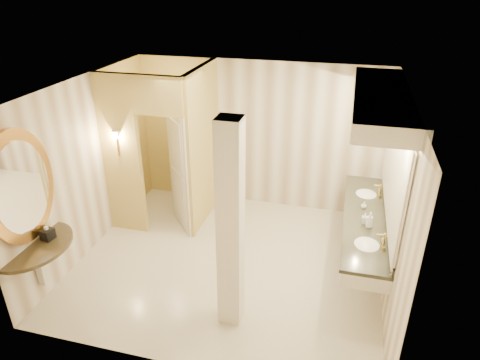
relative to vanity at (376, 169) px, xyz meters
name	(u,v)px	position (x,y,z in m)	size (l,w,h in m)	color
floor	(229,262)	(-1.98, -0.40, -1.63)	(4.50, 4.50, 0.00)	beige
ceiling	(227,89)	(-1.98, -0.40, 1.07)	(4.50, 4.50, 0.00)	silver
wall_back	(258,136)	(-1.98, 1.60, -0.28)	(4.50, 0.02, 2.70)	silver
wall_front	(173,271)	(-1.98, -2.40, -0.28)	(4.50, 0.02, 2.70)	silver
wall_left	(86,167)	(-4.23, -0.40, -0.28)	(0.02, 4.00, 2.70)	silver
wall_right	(395,203)	(0.27, -0.40, -0.28)	(0.02, 4.00, 2.70)	silver
toilet_closet	(178,149)	(-3.12, 0.56, -0.24)	(1.50, 1.55, 2.70)	tan
wall_sconce	(116,136)	(-3.90, 0.03, 0.10)	(0.14, 0.14, 0.42)	#B38C39
vanity	(376,169)	(0.00, 0.00, 0.00)	(0.75, 2.84, 2.09)	silver
console_shelf	(25,213)	(-4.19, -1.80, -0.28)	(1.14, 1.14, 2.02)	black
pillar	(230,229)	(-1.63, -1.51, -0.28)	(0.28, 0.28, 2.70)	silver
tissue_box	(47,234)	(-4.09, -1.64, -0.68)	(0.15, 0.15, 0.15)	black
toilet	(193,188)	(-3.09, 1.09, -1.24)	(0.43, 0.75, 0.77)	white
soap_bottle_a	(365,218)	(-0.07, -0.19, -0.68)	(0.07, 0.07, 0.15)	beige
soap_bottle_b	(364,205)	(-0.07, 0.23, -0.70)	(0.08, 0.08, 0.11)	silver
soap_bottle_c	(370,220)	(0.00, -0.28, -0.64)	(0.09, 0.09, 0.23)	#C6B28C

